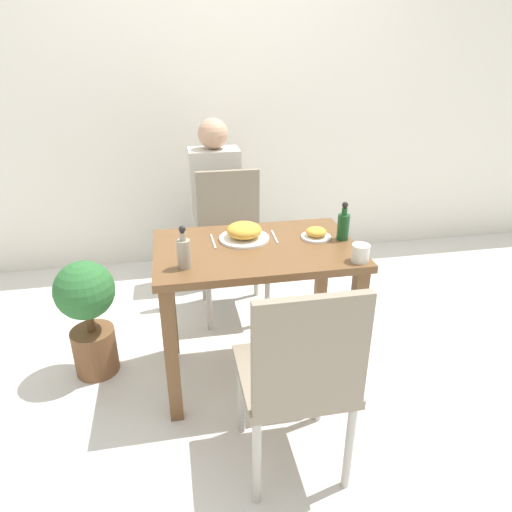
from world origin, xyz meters
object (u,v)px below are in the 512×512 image
(chair_far, at_px, (231,236))
(person_figure, at_px, (216,205))
(chair_near, at_px, (300,374))
(drink_cup, at_px, (360,253))
(side_plate, at_px, (316,234))
(food_plate, at_px, (244,232))
(potted_plant_left, at_px, (88,311))
(sauce_bottle, at_px, (184,252))
(condiment_bottle, at_px, (343,225))

(chair_far, xyz_separation_m, person_figure, (-0.05, 0.41, 0.07))
(person_figure, bearing_deg, chair_near, -86.41)
(chair_near, xyz_separation_m, drink_cup, (0.38, 0.41, 0.27))
(drink_cup, bearing_deg, side_plate, 111.17)
(food_plate, distance_m, person_figure, 1.04)
(potted_plant_left, bearing_deg, chair_near, -43.38)
(sauce_bottle, xyz_separation_m, potted_plant_left, (-0.50, 0.33, -0.44))
(chair_far, distance_m, potted_plant_left, 0.99)
(food_plate, xyz_separation_m, potted_plant_left, (-0.80, 0.08, -0.40))
(sauce_bottle, bearing_deg, chair_far, 69.88)
(drink_cup, relative_size, potted_plant_left, 0.12)
(side_plate, xyz_separation_m, condiment_bottle, (0.12, -0.04, 0.05))
(drink_cup, xyz_separation_m, potted_plant_left, (-1.26, 0.41, -0.40))
(condiment_bottle, bearing_deg, food_plate, 169.60)
(side_plate, height_order, sauce_bottle, sauce_bottle)
(drink_cup, relative_size, sauce_bottle, 0.41)
(potted_plant_left, bearing_deg, drink_cup, -18.15)
(chair_near, distance_m, food_plate, 0.80)
(drink_cup, bearing_deg, person_figure, 109.99)
(condiment_bottle, bearing_deg, potted_plant_left, 172.72)
(side_plate, distance_m, potted_plant_left, 1.22)
(condiment_bottle, distance_m, person_figure, 1.24)
(chair_far, relative_size, drink_cup, 11.37)
(chair_far, xyz_separation_m, side_plate, (0.33, -0.66, 0.25))
(chair_far, bearing_deg, side_plate, -63.45)
(chair_near, distance_m, person_figure, 1.78)
(condiment_bottle, height_order, potted_plant_left, condiment_bottle)
(chair_near, xyz_separation_m, condiment_bottle, (0.40, 0.66, 0.30))
(potted_plant_left, xyz_separation_m, person_figure, (0.76, 0.95, 0.21))
(food_plate, distance_m, side_plate, 0.35)
(food_plate, bearing_deg, drink_cup, -36.19)
(food_plate, relative_size, condiment_bottle, 1.28)
(drink_cup, bearing_deg, condiment_bottle, 87.13)
(chair_near, xyz_separation_m, side_plate, (0.27, 0.70, 0.25))
(chair_far, xyz_separation_m, potted_plant_left, (-0.82, -0.54, -0.13))
(sauce_bottle, bearing_deg, potted_plant_left, 146.22)
(side_plate, relative_size, person_figure, 0.13)
(sauce_bottle, xyz_separation_m, condiment_bottle, (0.77, 0.17, 0.00))
(potted_plant_left, distance_m, person_figure, 1.23)
(chair_near, relative_size, condiment_bottle, 4.69)
(side_plate, height_order, condiment_bottle, condiment_bottle)
(condiment_bottle, bearing_deg, chair_far, 123.04)
(chair_far, relative_size, sauce_bottle, 4.69)
(person_figure, bearing_deg, food_plate, -88.13)
(chair_far, height_order, person_figure, person_figure)
(chair_near, height_order, side_plate, chair_near)
(side_plate, height_order, potted_plant_left, side_plate)
(chair_far, distance_m, person_figure, 0.42)
(chair_near, relative_size, potted_plant_left, 1.39)
(drink_cup, height_order, sauce_bottle, sauce_bottle)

